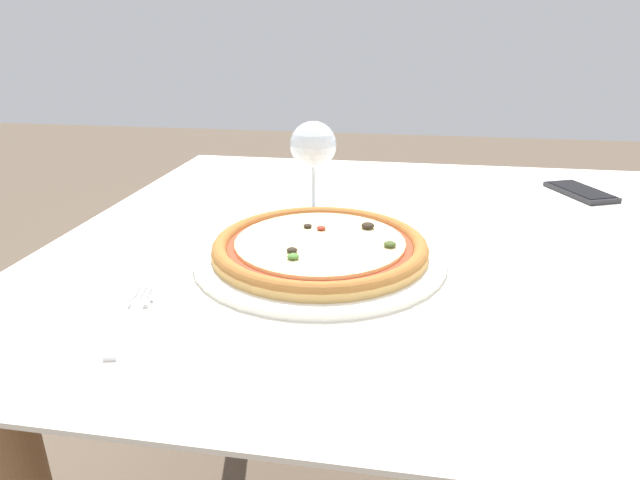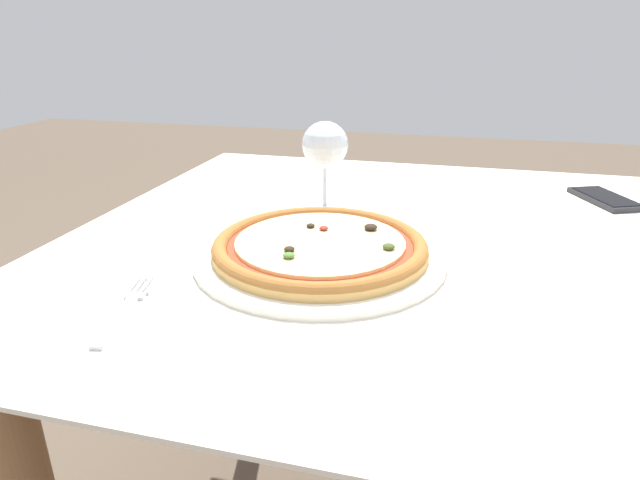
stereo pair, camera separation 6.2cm
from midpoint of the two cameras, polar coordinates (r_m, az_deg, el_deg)
name	(u,v)px [view 2 (the right image)]	position (r m, az deg, el deg)	size (l,w,h in m)	color
dining_table	(447,293)	(0.91, 15.36, -5.47)	(1.22, 1.01, 0.75)	brown
pizza_plate	(320,249)	(0.77, 2.33, -0.96)	(0.36, 0.36, 0.04)	white
fork	(127,307)	(0.67, -17.40, -6.88)	(0.06, 0.17, 0.00)	silver
wine_glass_far_left	(325,147)	(0.97, 2.40, 9.82)	(0.08, 0.08, 0.16)	silver
cell_phone	(605,199)	(1.19, 29.49, 3.84)	(0.12, 0.16, 0.01)	#232328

